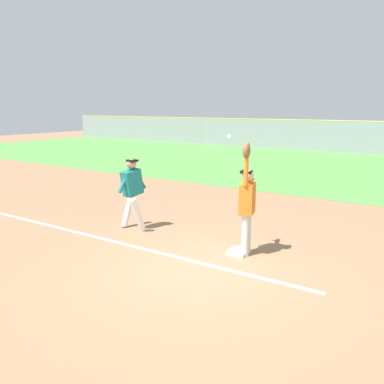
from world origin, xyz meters
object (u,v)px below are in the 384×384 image
object	(u,v)px
runner	(132,189)
parked_car_blue	(288,135)
fielder	(247,200)
first_base	(238,252)
parked_car_silver	(343,137)
baseball	(229,137)

from	to	relation	value
runner	parked_car_blue	bearing A→B (deg)	110.67
fielder	runner	distance (m)	3.04
first_base	runner	bearing A→B (deg)	178.91
fielder	parked_car_silver	distance (m)	24.59
runner	parked_car_blue	xyz separation A→B (m)	(-5.67, 24.49, -0.32)
first_base	runner	distance (m)	3.06
baseball	first_base	bearing A→B (deg)	2.14
fielder	parked_car_silver	xyz separation A→B (m)	(-4.36, 24.19, -0.45)
fielder	first_base	bearing A→B (deg)	4.46
fielder	baseball	distance (m)	1.29
first_base	runner	xyz separation A→B (m)	(-2.91, 0.06, 0.96)
first_base	runner	size ratio (longest dim) A/B	0.22
first_base	parked_car_blue	distance (m)	26.01
runner	baseball	size ratio (longest dim) A/B	23.24
parked_car_blue	baseball	bearing A→B (deg)	-70.65
baseball	parked_car_blue	xyz separation A→B (m)	(-8.31, 24.56, -1.67)
first_base	parked_car_blue	bearing A→B (deg)	109.25
runner	parked_car_silver	size ratio (longest dim) A/B	0.38
first_base	parked_car_blue	world-z (taller)	parked_car_blue
first_base	baseball	world-z (taller)	baseball
first_base	parked_car_silver	xyz separation A→B (m)	(-4.22, 24.24, 0.63)
baseball	parked_car_silver	distance (m)	24.63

